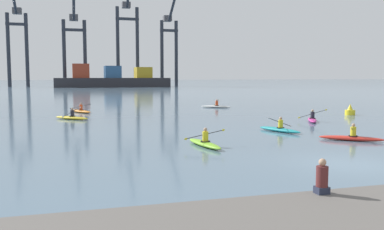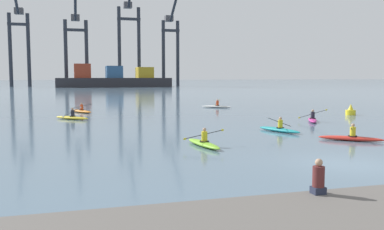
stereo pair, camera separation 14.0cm
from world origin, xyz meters
TOP-DOWN VIEW (x-y plane):
  - ground_plane at (0.00, 0.00)m, footprint 800.00×800.00m
  - container_barge at (2.75, 125.24)m, footprint 36.41×10.01m
  - gantry_crane_west at (-26.75, 136.09)m, footprint 6.87×18.69m
  - gantry_crane_west_mid at (-8.68, 130.91)m, footprint 7.86×20.52m
  - gantry_crane_east_mid at (9.09, 133.11)m, footprint 7.98×15.27m
  - gantry_crane_east at (23.54, 131.45)m, footprint 6.40×20.05m
  - channel_buoy at (13.72, 18.33)m, footprint 0.90×0.90m
  - kayak_teal at (1.99, 9.62)m, footprint 2.10×3.41m
  - kayak_magenta at (7.32, 14.34)m, footprint 2.13×3.28m
  - kayak_orange at (-9.72, 27.64)m, footprint 2.21×3.25m
  - kayak_white at (4.91, 29.87)m, footprint 3.15×2.41m
  - kayak_lime at (-4.28, 5.64)m, footprint 2.25×3.45m
  - kayak_yellow at (-10.60, 21.24)m, footprint 2.88×2.78m
  - kayak_red at (3.98, 5.17)m, footprint 3.03×2.60m
  - seated_onlooker at (-4.69, -5.17)m, footprint 0.32×0.30m

SIDE VIEW (x-z plane):
  - ground_plane at x=0.00m, z-range 0.00..0.00m
  - kayak_magenta at x=7.32m, z-range -0.33..0.68m
  - kayak_orange at x=-9.72m, z-range -0.30..0.65m
  - kayak_white at x=4.91m, z-range -0.30..0.65m
  - kayak_yellow at x=-10.60m, z-range -0.33..0.67m
  - kayak_red at x=3.98m, z-range -0.30..0.65m
  - kayak_teal at x=1.99m, z-range -0.33..0.68m
  - kayak_lime at x=-4.28m, z-range -0.30..0.65m
  - channel_buoy at x=13.72m, z-range -0.14..0.86m
  - seated_onlooker at x=-4.69m, z-range 0.51..1.40m
  - container_barge at x=2.75m, z-range -1.25..6.16m
  - gantry_crane_west_mid at x=-8.68m, z-range -0.45..32.14m
  - gantry_crane_east at x=23.54m, z-range -0.82..33.63m
  - gantry_crane_west at x=-26.75m, z-range -0.04..33.39m
  - gantry_crane_east_mid at x=9.09m, z-range -0.87..37.42m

